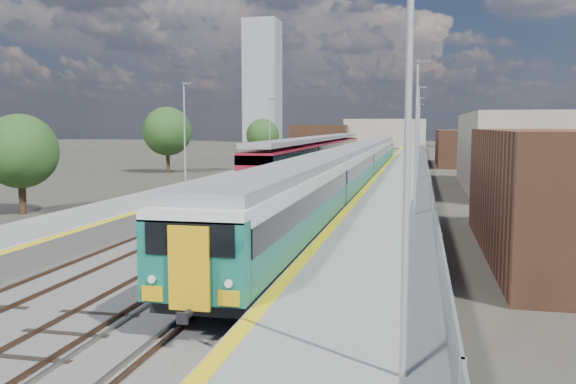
% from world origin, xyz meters
% --- Properties ---
extents(ground, '(320.00, 320.00, 0.00)m').
position_xyz_m(ground, '(0.00, 50.00, 0.00)').
color(ground, '#47443A').
rests_on(ground, ground).
extents(ballast_bed, '(10.50, 155.00, 0.06)m').
position_xyz_m(ballast_bed, '(-2.25, 52.50, 0.03)').
color(ballast_bed, '#565451').
rests_on(ballast_bed, ground).
extents(tracks, '(8.96, 160.00, 0.17)m').
position_xyz_m(tracks, '(-1.65, 54.18, 0.11)').
color(tracks, '#4C3323').
rests_on(tracks, ground).
extents(platform_right, '(4.70, 155.00, 8.52)m').
position_xyz_m(platform_right, '(5.28, 52.49, 0.54)').
color(platform_right, slate).
rests_on(platform_right, ground).
extents(platform_left, '(4.30, 155.00, 8.52)m').
position_xyz_m(platform_left, '(-9.05, 52.49, 0.52)').
color(platform_left, slate).
rests_on(platform_left, ground).
extents(buildings, '(72.00, 185.50, 40.00)m').
position_xyz_m(buildings, '(-18.12, 138.60, 10.70)').
color(buildings, brown).
rests_on(buildings, ground).
extents(green_train, '(2.80, 78.12, 3.09)m').
position_xyz_m(green_train, '(1.50, 44.10, 2.17)').
color(green_train, black).
rests_on(green_train, ground).
extents(red_train, '(3.07, 62.25, 3.88)m').
position_xyz_m(red_train, '(-5.50, 67.19, 2.29)').
color(red_train, black).
rests_on(red_train, ground).
extents(tree_a, '(4.49, 4.49, 6.09)m').
position_xyz_m(tree_a, '(-16.77, 24.08, 3.83)').
color(tree_a, '#382619').
rests_on(tree_a, ground).
extents(tree_b, '(5.54, 5.54, 7.50)m').
position_xyz_m(tree_b, '(-21.33, 56.56, 4.72)').
color(tree_b, '#382619').
rests_on(tree_b, ground).
extents(tree_c, '(4.69, 4.69, 6.35)m').
position_xyz_m(tree_c, '(-15.15, 75.74, 4.00)').
color(tree_c, '#382619').
rests_on(tree_c, ground).
extents(tree_d, '(5.19, 5.19, 7.04)m').
position_xyz_m(tree_d, '(20.83, 72.82, 4.43)').
color(tree_d, '#382619').
rests_on(tree_d, ground).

